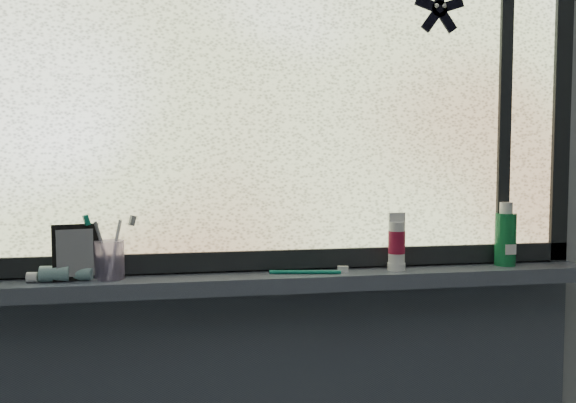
% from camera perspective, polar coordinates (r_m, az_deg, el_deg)
% --- Properties ---
extents(wall_back, '(3.00, 0.01, 2.50)m').
position_cam_1_polar(wall_back, '(1.72, 0.31, 1.62)').
color(wall_back, '#9EA3A8').
rests_on(wall_back, ground).
extents(windowsill, '(1.62, 0.14, 0.04)m').
position_cam_1_polar(windowsill, '(1.68, 0.80, -7.03)').
color(windowsill, '#4A5162').
rests_on(windowsill, wall_back).
extents(window_pane, '(1.50, 0.01, 1.00)m').
position_cam_1_polar(window_pane, '(1.71, 0.47, 10.98)').
color(window_pane, silver).
rests_on(window_pane, wall_back).
extents(frame_bottom, '(1.60, 0.03, 0.05)m').
position_cam_1_polar(frame_bottom, '(1.72, 0.48, -5.10)').
color(frame_bottom, black).
rests_on(frame_bottom, windowsill).
extents(frame_right, '(0.05, 0.03, 1.10)m').
position_cam_1_polar(frame_right, '(2.01, 23.08, 9.65)').
color(frame_right, black).
rests_on(frame_right, wall_back).
extents(frame_mullion, '(0.03, 0.03, 1.00)m').
position_cam_1_polar(frame_mullion, '(1.92, 18.66, 10.04)').
color(frame_mullion, black).
rests_on(frame_mullion, wall_back).
extents(starfish_sticker, '(0.15, 0.02, 0.15)m').
position_cam_1_polar(starfish_sticker, '(1.85, 13.30, 16.32)').
color(starfish_sticker, black).
rests_on(starfish_sticker, window_pane).
extents(vanity_mirror, '(0.12, 0.08, 0.14)m').
position_cam_1_polar(vanity_mirror, '(1.66, -18.36, -4.30)').
color(vanity_mirror, black).
rests_on(vanity_mirror, windowsill).
extents(toothpaste_tube, '(0.22, 0.07, 0.04)m').
position_cam_1_polar(toothpaste_tube, '(1.66, -19.24, -6.05)').
color(toothpaste_tube, silver).
rests_on(toothpaste_tube, windowsill).
extents(toothbrush_cup, '(0.09, 0.09, 0.10)m').
position_cam_1_polar(toothbrush_cup, '(1.65, -15.59, -5.02)').
color(toothbrush_cup, '#C1ADE4').
rests_on(toothbrush_cup, windowsill).
extents(toothbrush_lying, '(0.23, 0.06, 0.02)m').
position_cam_1_polar(toothbrush_lying, '(1.66, 1.54, -6.20)').
color(toothbrush_lying, '#0D7961').
rests_on(toothbrush_lying, windowsill).
extents(mouthwash_bottle, '(0.07, 0.07, 0.15)m').
position_cam_1_polar(mouthwash_bottle, '(1.88, 18.77, -2.74)').
color(mouthwash_bottle, '#21AD5D').
rests_on(mouthwash_bottle, windowsill).
extents(cream_tube, '(0.06, 0.06, 0.11)m').
position_cam_1_polar(cream_tube, '(1.73, 9.64, -3.36)').
color(cream_tube, silver).
rests_on(cream_tube, windowsill).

